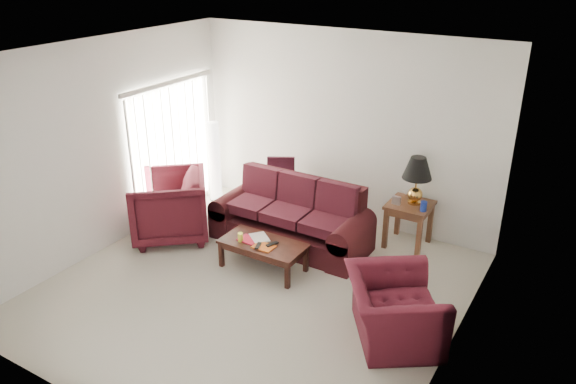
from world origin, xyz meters
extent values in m
plane|color=beige|center=(0.00, 0.00, 0.00)|extent=(5.00, 5.00, 0.00)
cube|color=silver|center=(-2.42, 1.30, 1.08)|extent=(0.10, 2.00, 2.16)
cube|color=black|center=(-0.90, 2.13, 0.75)|extent=(0.49, 0.40, 0.46)
cube|color=#B5B5BA|center=(1.12, 2.02, 0.73)|extent=(0.13, 0.05, 0.12)
cylinder|color=navy|center=(1.53, 2.00, 0.74)|extent=(0.10, 0.10, 0.14)
cube|color=white|center=(1.18, 2.33, 0.75)|extent=(0.21, 0.22, 0.06)
imported|color=#3C0D15|center=(-1.89, 0.53, 0.51)|extent=(1.55, 1.54, 1.01)
imported|color=#440F1B|center=(1.89, -0.01, 0.37)|extent=(1.45, 1.48, 0.73)
cube|color=#B41228|center=(-0.37, 0.43, 0.41)|extent=(0.30, 0.23, 0.02)
cube|color=white|center=(-0.28, 0.55, 0.42)|extent=(0.37, 0.36, 0.02)
cube|color=#C55517|center=(-0.09, 0.37, 0.41)|extent=(0.29, 0.21, 0.02)
cube|color=black|center=(-0.15, 0.32, 0.43)|extent=(0.10, 0.18, 0.02)
cube|color=black|center=(-0.01, 0.46, 0.44)|extent=(0.11, 0.19, 0.02)
cylinder|color=#F5F236|center=(-0.45, 0.35, 0.47)|extent=(0.07, 0.07, 0.12)
camera|label=1|loc=(3.55, -5.07, 4.07)|focal=35.00mm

